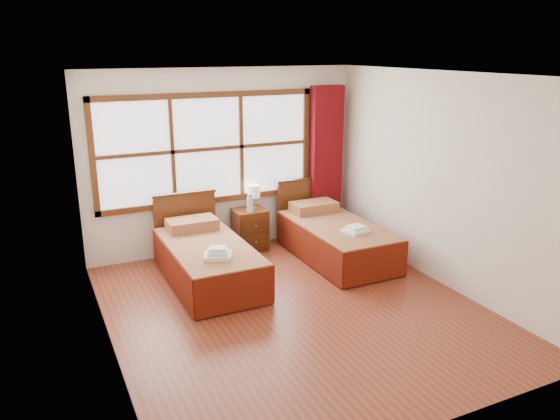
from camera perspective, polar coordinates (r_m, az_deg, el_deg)
name	(u,v)px	position (r m, az deg, el deg)	size (l,w,h in m)	color
floor	(294,309)	(6.31, 1.52, -10.31)	(4.50, 4.50, 0.00)	brown
ceiling	(296,74)	(5.63, 1.73, 13.99)	(4.50, 4.50, 0.00)	white
wall_back	(224,161)	(7.85, -5.87, 5.11)	(4.00, 4.00, 0.00)	silver
wall_left	(102,224)	(5.27, -18.15, -1.42)	(4.50, 4.50, 0.00)	silver
wall_right	(441,180)	(6.95, 16.50, 2.99)	(4.50, 4.50, 0.00)	silver
window	(208,149)	(7.70, -7.58, 6.34)	(3.16, 0.06, 1.56)	white
curtain	(326,162)	(8.41, 4.82, 5.02)	(0.50, 0.16, 2.30)	#63090E
bed_left	(207,259)	(6.99, -7.65, -5.11)	(0.97, 1.99, 0.94)	#41230D
bed_right	(334,238)	(7.71, 5.71, -2.89)	(0.98, 2.00, 0.95)	#41230D
nightstand	(250,230)	(7.98, -3.16, -2.06)	(0.45, 0.45, 0.61)	#532912
towels_left	(218,254)	(6.41, -6.52, -4.56)	(0.39, 0.37, 0.13)	white
towels_right	(356,230)	(7.28, 7.91, -2.05)	(0.34, 0.31, 0.09)	white
lamp	(254,192)	(7.89, -2.76, 1.90)	(0.18, 0.18, 0.35)	gold
bottle_near	(249,204)	(7.75, -3.23, 0.59)	(0.06, 0.06, 0.25)	silver
bottle_far	(251,204)	(7.75, -3.10, 0.62)	(0.07, 0.07, 0.25)	silver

